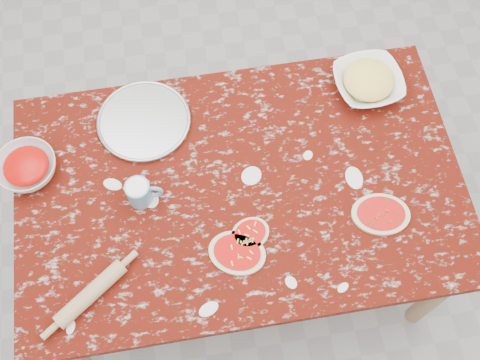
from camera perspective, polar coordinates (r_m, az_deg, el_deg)
name	(u,v)px	position (r m, az deg, el deg)	size (l,w,h in m)	color
ground	(240,252)	(2.82, 0.00, -6.98)	(4.00, 4.00, 0.00)	gray
worktable	(240,195)	(2.19, 0.00, -1.49)	(1.60, 1.00, 0.75)	#3F0B05
pizza_tray	(144,121)	(2.26, -9.22, 5.58)	(0.34, 0.34, 0.01)	#B2B2B7
sauce_bowl	(27,168)	(2.24, -19.80, 1.12)	(0.22, 0.22, 0.07)	white
cheese_bowl	(368,83)	(2.35, 12.20, 9.15)	(0.26, 0.26, 0.06)	white
flour_mug	(140,192)	(2.08, -9.60, -1.18)	(0.13, 0.09, 0.10)	#5995B8
pizza_left	(237,253)	(2.02, -0.28, -7.02)	(0.24, 0.22, 0.02)	beige
pizza_mid	(250,234)	(2.04, 0.98, -5.19)	(0.17, 0.16, 0.02)	beige
pizza_right	(381,214)	(2.12, 13.39, -3.21)	(0.23, 0.19, 0.02)	beige
rolling_pin	(91,294)	(2.02, -14.17, -10.56)	(0.05, 0.05, 0.27)	tan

